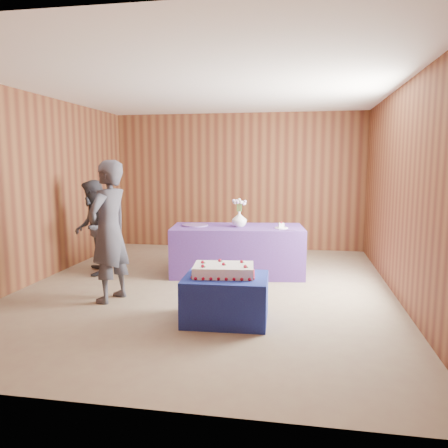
% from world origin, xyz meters
% --- Properties ---
extents(ground, '(6.00, 6.00, 0.00)m').
position_xyz_m(ground, '(0.00, 0.00, 0.00)').
color(ground, '#85785B').
rests_on(ground, ground).
extents(room_shell, '(5.04, 6.04, 2.72)m').
position_xyz_m(room_shell, '(0.00, 0.00, 1.80)').
color(room_shell, brown).
rests_on(room_shell, ground).
extents(cake_table, '(0.93, 0.74, 0.50)m').
position_xyz_m(cake_table, '(0.48, -1.18, 0.25)').
color(cake_table, navy).
rests_on(cake_table, ground).
extents(serving_table, '(2.10, 1.14, 0.75)m').
position_xyz_m(serving_table, '(0.31, 0.85, 0.38)').
color(serving_table, '#543694').
rests_on(serving_table, ground).
extents(sheet_cake, '(0.72, 0.53, 0.16)m').
position_xyz_m(sheet_cake, '(0.45, -1.15, 0.56)').
color(sheet_cake, white).
rests_on(sheet_cake, cake_table).
extents(vase, '(0.31, 0.31, 0.24)m').
position_xyz_m(vase, '(0.34, 0.83, 0.87)').
color(vase, white).
rests_on(vase, serving_table).
extents(flower_spray, '(0.22, 0.22, 0.17)m').
position_xyz_m(flower_spray, '(0.34, 0.83, 1.13)').
color(flower_spray, '#396F2C').
rests_on(flower_spray, vase).
extents(platter, '(0.47, 0.47, 0.02)m').
position_xyz_m(platter, '(-0.35, 0.81, 0.76)').
color(platter, '#7351A2').
rests_on(platter, serving_table).
extents(plate, '(0.23, 0.23, 0.01)m').
position_xyz_m(plate, '(0.98, 0.78, 0.76)').
color(plate, white).
rests_on(plate, serving_table).
extents(cake_slice, '(0.09, 0.08, 0.09)m').
position_xyz_m(cake_slice, '(0.98, 0.78, 0.80)').
color(cake_slice, white).
rests_on(cake_slice, plate).
extents(knife, '(0.26, 0.09, 0.00)m').
position_xyz_m(knife, '(1.06, 0.61, 0.75)').
color(knife, silver).
rests_on(knife, serving_table).
extents(guest_left, '(0.57, 0.73, 1.76)m').
position_xyz_m(guest_left, '(-1.07, -0.72, 0.88)').
color(guest_left, '#3D3D48').
rests_on(guest_left, ground).
extents(guest_right, '(0.79, 0.87, 1.46)m').
position_xyz_m(guest_right, '(-1.88, 0.48, 0.73)').
color(guest_right, '#32333C').
rests_on(guest_right, ground).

